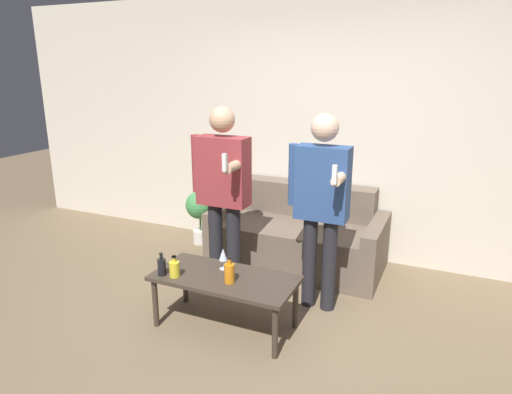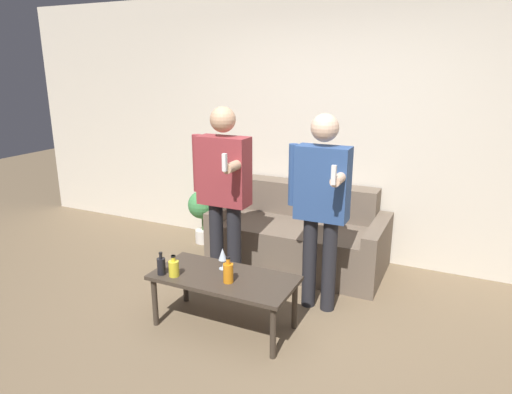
% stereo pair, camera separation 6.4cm
% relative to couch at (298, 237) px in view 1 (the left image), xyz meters
% --- Properties ---
extents(ground_plane, '(16.00, 16.00, 0.00)m').
position_rel_couch_xyz_m(ground_plane, '(0.18, -1.58, -0.29)').
color(ground_plane, '#756047').
extents(wall_back, '(8.00, 0.06, 2.70)m').
position_rel_couch_xyz_m(wall_back, '(0.18, 0.44, 1.06)').
color(wall_back, beige).
rests_on(wall_back, ground_plane).
extents(couch, '(1.70, 0.86, 0.80)m').
position_rel_couch_xyz_m(couch, '(0.00, 0.00, 0.00)').
color(couch, '#6B5B4C').
rests_on(couch, ground_plane).
extents(coffee_table, '(1.10, 0.52, 0.43)m').
position_rel_couch_xyz_m(coffee_table, '(-0.13, -1.36, 0.09)').
color(coffee_table, '#3D3328').
rests_on(coffee_table, ground_plane).
extents(bottle_orange, '(0.06, 0.06, 0.18)m').
position_rel_couch_xyz_m(bottle_orange, '(-0.58, -1.54, 0.21)').
color(bottle_orange, black).
rests_on(bottle_orange, coffee_table).
extents(bottle_green, '(0.08, 0.08, 0.20)m').
position_rel_couch_xyz_m(bottle_green, '(-0.05, -1.44, 0.22)').
color(bottle_green, orange).
rests_on(bottle_green, coffee_table).
extents(bottle_dark, '(0.08, 0.08, 0.17)m').
position_rel_couch_xyz_m(bottle_dark, '(-0.47, -1.52, 0.20)').
color(bottle_dark, yellow).
rests_on(bottle_dark, coffee_table).
extents(wine_glass_near, '(0.07, 0.07, 0.17)m').
position_rel_couch_xyz_m(wine_glass_near, '(-0.20, -1.25, 0.26)').
color(wine_glass_near, silver).
rests_on(wine_glass_near, coffee_table).
extents(person_standing_left, '(0.53, 0.43, 1.65)m').
position_rel_couch_xyz_m(person_standing_left, '(-0.45, -0.77, 0.67)').
color(person_standing_left, '#232328').
rests_on(person_standing_left, ground_plane).
extents(person_standing_right, '(0.50, 0.42, 1.63)m').
position_rel_couch_xyz_m(person_standing_right, '(0.44, -0.77, 0.66)').
color(person_standing_right, '#232328').
rests_on(person_standing_right, ground_plane).
extents(potted_plant, '(0.32, 0.32, 0.62)m').
position_rel_couch_xyz_m(potted_plant, '(-1.21, 0.08, 0.11)').
color(potted_plant, silver).
rests_on(potted_plant, ground_plane).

